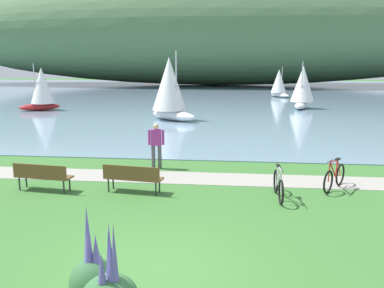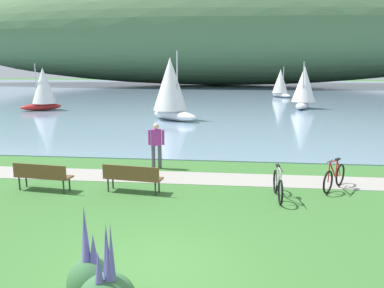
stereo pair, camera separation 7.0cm
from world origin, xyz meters
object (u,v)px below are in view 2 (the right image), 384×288
park_bench_further_along (42,175)px  bicycle_leaning_near_bench (278,185)px  bicycle_beside_path (334,177)px  sailboat_mid_bay (304,87)px  sailboat_far_off (43,88)px  person_at_shoreline (156,143)px  sailboat_toward_hillside (280,83)px  sailboat_nearest_to_shore (171,88)px  park_bench_near_camera (132,176)px

park_bench_further_along → bicycle_leaning_near_bench: size_ratio=1.04×
bicycle_beside_path → sailboat_mid_bay: (2.69, 23.20, 1.54)m
sailboat_mid_bay → sailboat_far_off: (-21.89, -3.68, -0.07)m
person_at_shoreline → sailboat_toward_hillside: sailboat_toward_hillside is taller
person_at_shoreline → sailboat_toward_hillside: 34.43m
sailboat_nearest_to_shore → park_bench_near_camera: bearing=-84.8°
park_bench_further_along → park_bench_near_camera: bearing=2.7°
park_bench_further_along → sailboat_nearest_to_shore: bearing=85.1°
bicycle_beside_path → sailboat_far_off: (-19.20, 19.52, 1.47)m
sailboat_mid_bay → sailboat_toward_hillside: bearing=93.4°
person_at_shoreline → sailboat_nearest_to_shore: size_ratio=0.36×
sailboat_toward_hillside → sailboat_far_off: (-21.18, -15.89, 0.16)m
sailboat_mid_bay → sailboat_far_off: sailboat_mid_bay is taller
bicycle_leaning_near_bench → bicycle_beside_path: size_ratio=1.17×
park_bench_further_along → bicycle_leaning_near_bench: (7.14, 0.09, -0.12)m
park_bench_near_camera → person_at_shoreline: size_ratio=1.08×
sailboat_nearest_to_shore → park_bench_further_along: bearing=-94.9°
park_bench_further_along → sailboat_mid_bay: 27.04m
bicycle_leaning_near_bench → park_bench_near_camera: bearing=179.5°
sailboat_nearest_to_shore → sailboat_toward_hillside: size_ratio=1.32×
bicycle_beside_path → bicycle_leaning_near_bench: bearing=-150.0°
sailboat_far_off → sailboat_nearest_to_shore: bearing=-22.1°
sailboat_far_off → park_bench_further_along: bearing=-63.7°
park_bench_further_along → sailboat_toward_hillside: 38.19m
sailboat_far_off → park_bench_near_camera: bearing=-57.6°
park_bench_further_along → sailboat_far_off: size_ratio=0.48×
sailboat_toward_hillside → sailboat_far_off: size_ratio=0.91×
bicycle_beside_path → sailboat_far_off: size_ratio=0.39×
park_bench_further_along → sailboat_toward_hillside: sailboat_toward_hillside is taller
sailboat_toward_hillside → sailboat_nearest_to_shore: bearing=-114.9°
person_at_shoreline → sailboat_nearest_to_shore: bearing=97.0°
sailboat_far_off → bicycle_leaning_near_bench: bearing=-49.8°
person_at_shoreline → park_bench_further_along: bearing=-133.7°
park_bench_further_along → sailboat_far_off: 23.10m
sailboat_mid_bay → sailboat_far_off: bearing=-170.5°
bicycle_leaning_near_bench → person_at_shoreline: bearing=144.5°
park_bench_further_along → bicycle_beside_path: size_ratio=1.21×
sailboat_mid_bay → park_bench_near_camera: bearing=-110.1°
bicycle_beside_path → sailboat_far_off: sailboat_far_off is taller
person_at_shoreline → sailboat_toward_hillside: bearing=76.6°
bicycle_beside_path → sailboat_mid_bay: sailboat_mid_bay is taller
park_bench_near_camera → bicycle_leaning_near_bench: (4.34, -0.04, -0.12)m
sailboat_mid_bay → sailboat_toward_hillside: sailboat_mid_bay is taller
park_bench_near_camera → sailboat_mid_bay: sailboat_mid_bay is taller
sailboat_far_off → sailboat_toward_hillside: bearing=36.9°
park_bench_near_camera → person_at_shoreline: person_at_shoreline is taller
sailboat_mid_bay → sailboat_far_off: size_ratio=1.04×
person_at_shoreline → sailboat_mid_bay: (8.71, 21.26, 0.96)m
bicycle_leaning_near_bench → park_bench_further_along: bearing=-179.2°
bicycle_leaning_near_bench → sailboat_toward_hillside: size_ratio=0.50×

